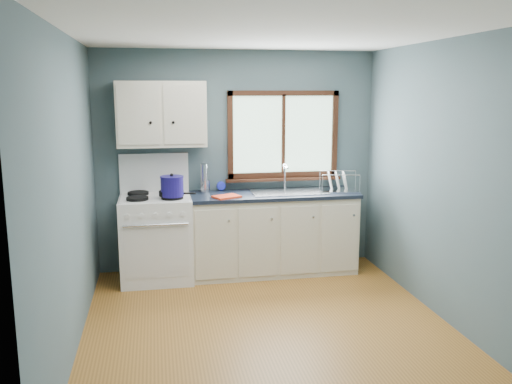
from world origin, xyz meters
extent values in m
cube|color=#9C6426|center=(0.00, 0.00, -0.01)|extent=(3.20, 3.60, 0.02)
cube|color=white|center=(0.00, 0.00, 2.51)|extent=(3.20, 3.60, 0.02)
cube|color=#4C6064|center=(0.00, 1.81, 1.25)|extent=(3.20, 0.02, 2.50)
cube|color=#4C6064|center=(0.00, -1.81, 1.25)|extent=(3.20, 0.02, 2.50)
cube|color=#4C6064|center=(-1.61, 0.00, 1.25)|extent=(0.02, 3.60, 2.50)
cube|color=#4C6064|center=(1.61, 0.00, 1.25)|extent=(0.02, 3.60, 2.50)
cube|color=white|center=(-0.95, 1.47, 0.46)|extent=(0.76, 0.65, 0.92)
cube|color=white|center=(-0.95, 1.77, 1.14)|extent=(0.76, 0.05, 0.44)
cube|color=silver|center=(-0.95, 1.47, 0.93)|extent=(0.72, 0.59, 0.01)
cylinder|color=black|center=(-1.13, 1.32, 0.95)|extent=(0.23, 0.23, 0.03)
cylinder|color=black|center=(-0.77, 1.32, 0.95)|extent=(0.23, 0.23, 0.03)
cylinder|color=black|center=(-1.13, 1.61, 0.95)|extent=(0.23, 0.23, 0.03)
cylinder|color=black|center=(-0.77, 1.61, 0.95)|extent=(0.23, 0.23, 0.03)
cylinder|color=silver|center=(-0.95, 1.12, 0.70)|extent=(0.66, 0.02, 0.02)
cube|color=silver|center=(-0.95, 1.14, 0.40)|extent=(0.66, 0.01, 0.55)
cube|color=beige|center=(0.36, 1.49, 0.44)|extent=(1.85, 0.60, 0.88)
cube|color=black|center=(0.36, 1.51, 0.04)|extent=(1.85, 0.54, 0.08)
cube|color=black|center=(0.36, 1.49, 0.90)|extent=(1.89, 0.64, 0.04)
cube|color=silver|center=(0.54, 1.49, 0.92)|extent=(0.84, 0.46, 0.01)
cube|color=silver|center=(0.34, 1.49, 0.85)|extent=(0.36, 0.40, 0.14)
cube|color=silver|center=(0.74, 1.49, 0.85)|extent=(0.36, 0.40, 0.14)
cylinder|color=silver|center=(0.54, 1.69, 1.06)|extent=(0.02, 0.02, 0.28)
cylinder|color=silver|center=(0.54, 1.62, 1.19)|extent=(0.02, 0.16, 0.02)
sphere|color=silver|center=(0.54, 1.69, 1.20)|extent=(0.04, 0.04, 0.04)
cube|color=#9EC6A8|center=(0.54, 1.79, 1.55)|extent=(1.22, 0.01, 0.92)
cube|color=#371B0F|center=(0.54, 1.77, 2.02)|extent=(1.30, 0.05, 0.06)
cube|color=#371B0F|center=(0.54, 1.77, 1.08)|extent=(1.30, 0.05, 0.06)
cube|color=#371B0F|center=(-0.08, 1.77, 1.55)|extent=(0.06, 0.05, 1.00)
cube|color=#371B0F|center=(1.16, 1.77, 1.55)|extent=(0.06, 0.05, 1.00)
cube|color=#371B0F|center=(0.54, 1.77, 1.55)|extent=(0.03, 0.05, 0.92)
cube|color=#371B0F|center=(0.54, 1.74, 1.03)|extent=(1.36, 0.10, 0.03)
cube|color=beige|center=(-0.85, 1.63, 1.80)|extent=(0.95, 0.32, 0.70)
cube|color=beige|center=(-1.09, 1.46, 1.80)|extent=(0.44, 0.01, 0.62)
cube|color=beige|center=(-0.61, 1.46, 1.80)|extent=(0.44, 0.01, 0.62)
sphere|color=black|center=(-0.97, 1.45, 1.72)|extent=(0.03, 0.03, 0.03)
sphere|color=black|center=(-0.73, 1.45, 1.72)|extent=(0.03, 0.03, 0.03)
cylinder|color=black|center=(-0.78, 1.33, 0.99)|extent=(0.32, 0.32, 0.05)
cube|color=black|center=(-0.60, 1.28, 0.99)|extent=(0.15, 0.06, 0.02)
cylinder|color=navy|center=(-0.77, 1.30, 1.06)|extent=(0.27, 0.27, 0.20)
cylinder|color=navy|center=(-0.77, 1.30, 1.17)|extent=(0.28, 0.28, 0.01)
sphere|color=black|center=(-0.77, 1.30, 1.18)|extent=(0.04, 0.04, 0.04)
cylinder|color=silver|center=(-0.39, 1.70, 0.99)|extent=(0.14, 0.14, 0.14)
cylinder|color=silver|center=(-0.37, 1.70, 1.13)|extent=(0.01, 0.01, 0.20)
cylinder|color=silver|center=(-0.40, 1.72, 1.15)|extent=(0.01, 0.01, 0.24)
cylinder|color=silver|center=(-0.40, 1.68, 1.12)|extent=(0.01, 0.01, 0.18)
cylinder|color=silver|center=(-0.40, 1.65, 1.08)|extent=(0.08, 0.08, 0.32)
imported|color=#222DD2|center=(-0.20, 1.72, 1.05)|extent=(0.11, 0.11, 0.26)
cube|color=#EE3F1E|center=(-0.19, 1.32, 0.93)|extent=(0.33, 0.29, 0.02)
cube|color=silver|center=(1.12, 1.47, 0.93)|extent=(0.50, 0.42, 0.02)
cylinder|color=silver|center=(0.89, 1.36, 1.02)|extent=(0.01, 0.01, 0.21)
cylinder|color=silver|center=(1.29, 1.27, 1.02)|extent=(0.01, 0.01, 0.21)
cylinder|color=silver|center=(0.95, 1.67, 1.02)|extent=(0.01, 0.01, 0.21)
cylinder|color=silver|center=(1.36, 1.58, 1.02)|extent=(0.01, 0.01, 0.21)
cylinder|color=silver|center=(1.09, 1.32, 1.13)|extent=(0.41, 0.10, 0.01)
cylinder|color=silver|center=(1.16, 1.62, 1.13)|extent=(0.41, 0.10, 0.01)
cylinder|color=white|center=(1.02, 1.49, 1.03)|extent=(0.11, 0.24, 0.23)
cylinder|color=white|center=(1.10, 1.48, 1.03)|extent=(0.11, 0.24, 0.23)
cylinder|color=white|center=(1.19, 1.46, 1.03)|extent=(0.11, 0.24, 0.23)
camera|label=1|loc=(-0.93, -4.34, 2.06)|focal=38.00mm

